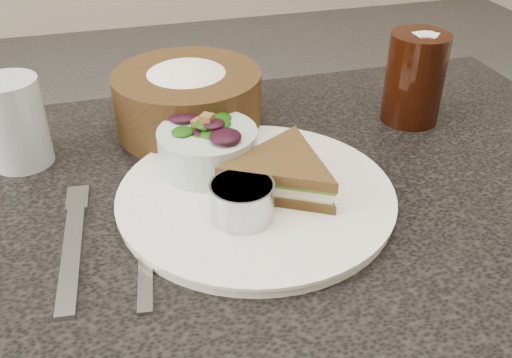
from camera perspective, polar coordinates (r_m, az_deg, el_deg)
The scene contains 10 objects.
dinner_plate at distance 0.64m, azimuth 0.00°, elevation -1.74°, with size 0.31×0.31×0.01m, color white.
sandwich at distance 0.63m, azimuth 2.64°, elevation 0.59°, with size 0.15×0.15×0.04m, color #473418, non-canonical shape.
salad_bowl at distance 0.67m, azimuth -4.87°, elevation 3.71°, with size 0.12×0.12×0.07m, color #AFC1B7, non-canonical shape.
dressing_ramekin at distance 0.59m, azimuth -1.39°, elevation -2.19°, with size 0.07×0.07×0.04m, color #AAAEB6.
orange_wedge at distance 0.71m, azimuth -1.76°, elevation 3.63°, with size 0.06×0.06×0.03m, color orange.
fork at distance 0.61m, azimuth -17.92°, elevation -6.79°, with size 0.02×0.19×0.01m, color #ABADB4.
knife at distance 0.60m, azimuth -10.93°, elevation -5.86°, with size 0.01×0.21×0.00m, color gray.
bread_basket at distance 0.78m, azimuth -6.86°, elevation 8.71°, with size 0.20×0.20×0.11m, color #52381A, non-canonical shape.
cola_glass at distance 0.82m, azimuth 15.64°, elevation 10.06°, with size 0.08×0.08×0.14m, color black, non-canonical shape.
water_glass at distance 0.75m, azimuth -22.94°, elevation 5.22°, with size 0.07×0.07×0.11m, color #AEB7BC.
Camera 1 is at (-0.14, -0.48, 1.13)m, focal length 40.00 mm.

